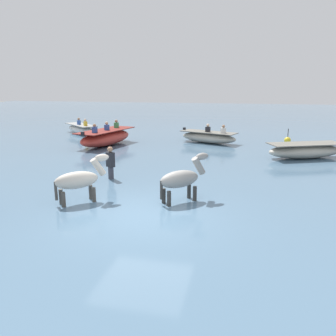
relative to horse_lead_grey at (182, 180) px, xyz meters
The scene contains 10 objects.
ground_plane 1.85m from the horse_lead_grey, 123.16° to the right, with size 120.00×120.00×0.00m, color #666051.
water_surface 8.83m from the horse_lead_grey, 95.34° to the left, with size 90.00×90.00×0.42m, color slate.
horse_lead_grey is the anchor object (origin of this frame).
horse_trailing_pinto 3.00m from the horse_lead_grey, 165.55° to the right, with size 1.42×1.35×1.81m.
boat_far_offshore 8.63m from the horse_lead_grey, 58.16° to the left, with size 3.83×2.55×0.71m.
boat_near_port 10.38m from the horse_lead_grey, 125.38° to the left, with size 2.41×4.36×1.36m.
boat_distant_west 15.76m from the horse_lead_grey, 127.67° to the left, with size 3.35×3.08×1.12m.
boat_mid_channel 10.61m from the horse_lead_grey, 92.08° to the left, with size 3.66×2.28×1.14m.
person_spectator_far 3.56m from the horse_lead_grey, 148.02° to the left, with size 0.38×0.35×1.63m.
channel_buoy 12.20m from the horse_lead_grey, 69.85° to the left, with size 0.38×0.38×0.87m.
Camera 1 is at (2.58, -8.17, 3.83)m, focal length 36.18 mm.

